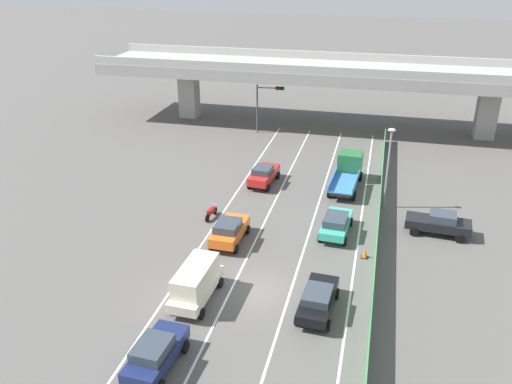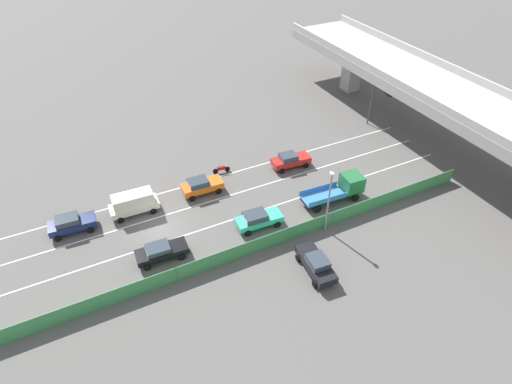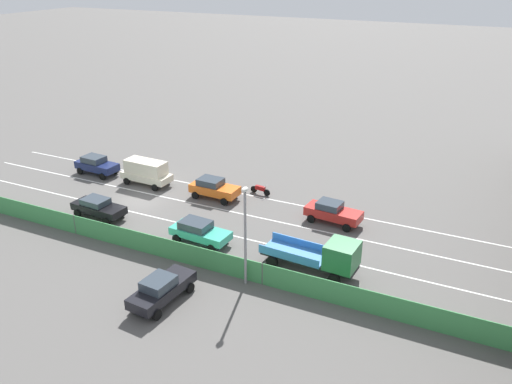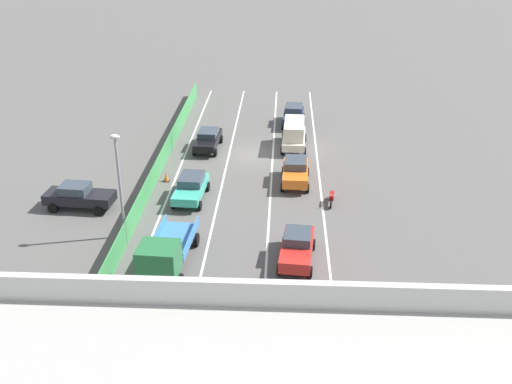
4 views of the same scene
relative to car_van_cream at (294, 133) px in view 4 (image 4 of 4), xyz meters
The scene contains 17 objects.
ground_plane 4.03m from the car_van_cream, 25.28° to the left, with size 300.00×300.00×0.00m, color #565451.
lane_line_left_edge 8.91m from the car_van_cream, 102.08° to the left, with size 0.14×49.98×0.01m, color silver.
lane_line_mid_left 8.88m from the car_van_cream, 78.90° to the left, with size 0.14×49.98×0.01m, color silver.
lane_line_mid_right 10.16m from the car_van_cream, 58.77° to the left, with size 0.14×49.98×0.01m, color silver.
lane_line_right_edge 12.36m from the car_van_cream, 44.53° to the left, with size 0.14×49.98×0.01m, color silver.
green_fence 13.24m from the car_van_cream, 40.66° to the left, with size 0.10×46.08×1.53m.
car_van_cream is the anchor object (origin of this frame).
car_sedan_red 17.55m from the car_van_cream, 90.08° to the left, with size 2.25×4.47×1.69m.
car_sedan_black 7.09m from the car_van_cream, ahead, with size 2.14×4.54×1.52m.
car_taxi_orange 6.99m from the car_van_cream, 90.35° to the left, with size 2.09×4.25×1.72m.
car_taxi_teal 12.18m from the car_van_cream, 54.34° to the left, with size 2.21×4.51×1.60m.
car_sedan_navy 5.84m from the car_van_cream, 90.08° to the right, with size 2.15×4.30×1.72m.
flatbed_truck_blue 20.71m from the car_van_cream, 69.86° to the left, with size 2.62×6.51×2.49m.
motorcycle 10.55m from the car_van_cream, 103.53° to the left, with size 0.60×1.95×0.93m.
parked_sedan_dark 18.47m from the car_van_cream, 39.29° to the left, with size 4.67×2.24×1.71m.
street_lamp 18.68m from the car_van_cream, 55.83° to the left, with size 0.60×0.36×6.59m.
traffic_cone 11.80m from the car_van_cream, 37.37° to the left, with size 0.47×0.47×0.70m.
Camera 4 is at (-2.57, 45.20, 18.37)m, focal length 42.38 mm.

